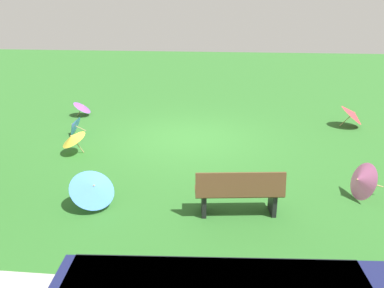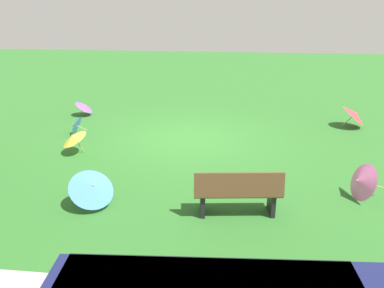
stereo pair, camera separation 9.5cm
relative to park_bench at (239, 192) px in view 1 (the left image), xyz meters
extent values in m
plane|color=#2D6B28|center=(1.40, -4.13, -0.47)|extent=(40.00, 40.00, 0.00)
cube|color=brown|center=(0.01, -0.07, -0.02)|extent=(1.64, 0.64, 0.05)
cube|color=brown|center=(-0.02, 0.13, 0.21)|extent=(1.60, 0.31, 0.45)
cube|color=black|center=(0.64, 0.01, -0.24)|extent=(0.13, 0.41, 0.45)
cube|color=black|center=(-0.63, -0.15, -0.24)|extent=(0.13, 0.41, 0.45)
cylinder|color=tan|center=(-3.39, -5.78, -0.28)|extent=(0.32, 0.06, 0.38)
cone|color=#D8383F|center=(-3.58, -5.76, -0.04)|extent=(0.83, 0.92, 0.63)
sphere|color=tan|center=(-3.63, -5.75, 0.01)|extent=(0.05, 0.04, 0.05)
cylinder|color=tan|center=(4.56, -4.17, -0.27)|extent=(0.30, 0.03, 0.16)
cone|color=#4C8CE5|center=(4.77, -4.16, -0.17)|extent=(0.38, 0.60, 0.58)
sphere|color=tan|center=(4.82, -4.16, -0.15)|extent=(0.05, 0.04, 0.05)
cylinder|color=tan|center=(-2.68, -0.97, -0.18)|extent=(0.45, 0.14, 0.18)
cone|color=pink|center=(-2.40, -0.90, -0.08)|extent=(0.58, 0.84, 0.77)
sphere|color=tan|center=(-2.33, -0.88, -0.05)|extent=(0.05, 0.05, 0.05)
cylinder|color=tan|center=(5.33, -6.10, -0.32)|extent=(0.21, 0.05, 0.29)
cone|color=purple|center=(5.21, -6.12, -0.13)|extent=(0.65, 0.70, 0.44)
sphere|color=tan|center=(5.18, -6.12, -0.09)|extent=(0.05, 0.04, 0.05)
cylinder|color=tan|center=(2.87, -0.13, -0.28)|extent=(0.22, 0.23, 0.36)
cone|color=#4C8CE5|center=(2.73, 0.02, -0.04)|extent=(1.16, 1.15, 0.68)
sphere|color=tan|center=(2.70, 0.06, 0.03)|extent=(0.06, 0.06, 0.05)
cylinder|color=tan|center=(4.07, -2.71, -0.27)|extent=(0.21, 0.14, 0.39)
cone|color=yellow|center=(4.18, -2.64, -0.02)|extent=(0.90, 0.91, 0.44)
sphere|color=tan|center=(4.21, -2.63, 0.04)|extent=(0.06, 0.06, 0.05)
camera|label=1|loc=(0.22, 6.46, 3.29)|focal=36.87mm
camera|label=2|loc=(0.12, 6.45, 3.29)|focal=36.87mm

